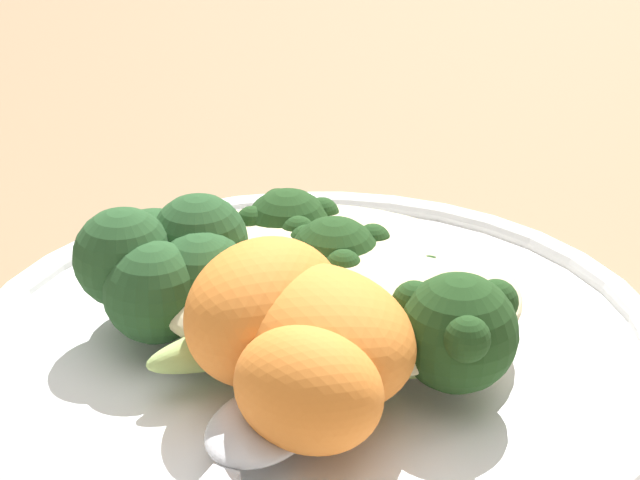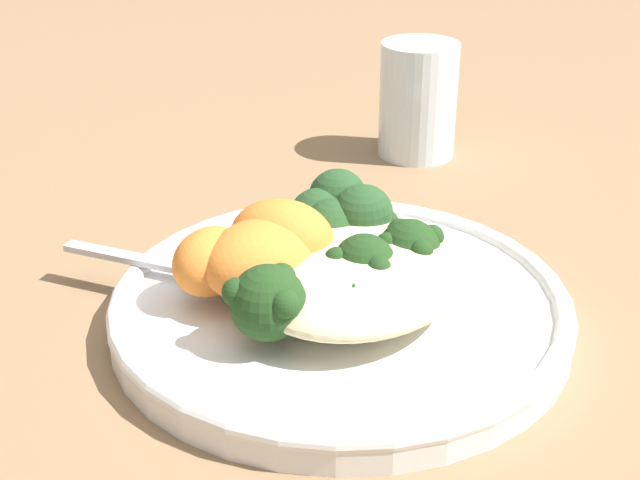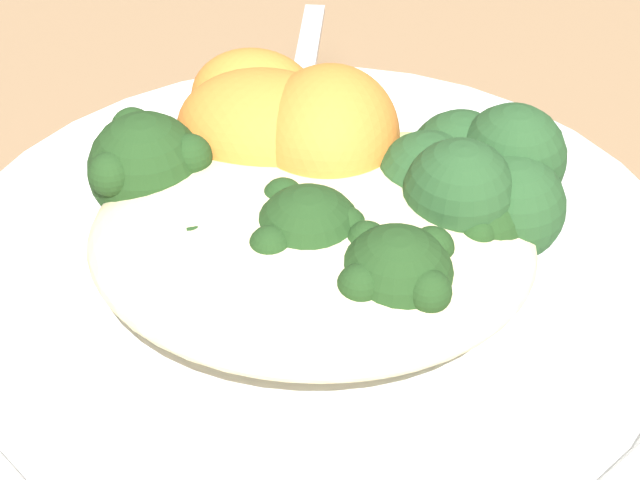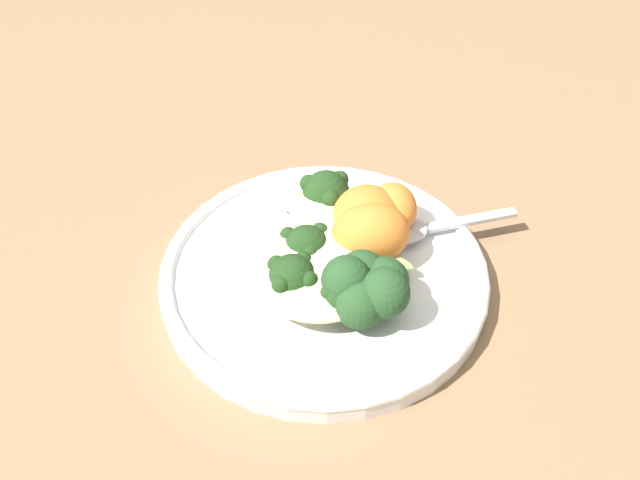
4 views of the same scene
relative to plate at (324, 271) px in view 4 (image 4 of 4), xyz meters
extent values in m
plane|color=#846647|center=(0.00, 0.01, -0.01)|extent=(4.00, 4.00, 0.00)
cylinder|color=white|center=(0.00, 0.00, 0.00)|extent=(0.26, 0.26, 0.02)
torus|color=white|center=(0.00, 0.00, 0.00)|extent=(0.26, 0.26, 0.01)
ellipsoid|color=beige|center=(0.00, 0.01, 0.02)|extent=(0.14, 0.12, 0.03)
ellipsoid|color=#9EBC66|center=(0.01, -0.03, 0.02)|extent=(0.10, 0.04, 0.01)
sphere|color=#1E3D19|center=(0.06, -0.01, 0.03)|extent=(0.04, 0.04, 0.04)
sphere|color=#1E3D19|center=(0.07, 0.00, 0.04)|extent=(0.02, 0.02, 0.02)
sphere|color=#1E3D19|center=(0.04, -0.01, 0.04)|extent=(0.02, 0.02, 0.02)
sphere|color=#1E3D19|center=(0.07, -0.03, 0.04)|extent=(0.02, 0.02, 0.02)
ellipsoid|color=#9EBC66|center=(0.00, -0.02, 0.02)|extent=(0.07, 0.10, 0.02)
sphere|color=#1E3D19|center=(0.03, 0.02, 0.02)|extent=(0.03, 0.03, 0.03)
sphere|color=#1E3D19|center=(0.04, 0.03, 0.03)|extent=(0.01, 0.01, 0.01)
sphere|color=#1E3D19|center=(0.03, 0.03, 0.03)|extent=(0.01, 0.01, 0.01)
sphere|color=#1E3D19|center=(0.03, 0.01, 0.03)|extent=(0.01, 0.01, 0.01)
sphere|color=#1E3D19|center=(0.04, 0.01, 0.03)|extent=(0.01, 0.01, 0.01)
ellipsoid|color=#9EBC66|center=(0.00, -0.02, 0.02)|extent=(0.03, 0.07, 0.02)
sphere|color=#1E3D19|center=(0.00, 0.01, 0.03)|extent=(0.04, 0.04, 0.04)
sphere|color=#1E3D19|center=(0.01, 0.03, 0.04)|extent=(0.01, 0.01, 0.01)
sphere|color=#1E3D19|center=(-0.01, 0.01, 0.04)|extent=(0.01, 0.01, 0.01)
sphere|color=#1E3D19|center=(0.01, 0.00, 0.04)|extent=(0.01, 0.01, 0.01)
ellipsoid|color=#9EBC66|center=(-0.02, -0.01, 0.02)|extent=(0.03, 0.08, 0.01)
sphere|color=#1E3D19|center=(-0.03, 0.03, 0.03)|extent=(0.04, 0.04, 0.04)
sphere|color=#1E3D19|center=(-0.02, 0.04, 0.04)|extent=(0.01, 0.01, 0.01)
sphere|color=#1E3D19|center=(-0.04, 0.04, 0.04)|extent=(0.01, 0.01, 0.01)
sphere|color=#1E3D19|center=(-0.04, 0.02, 0.04)|extent=(0.01, 0.01, 0.01)
sphere|color=#1E3D19|center=(-0.02, 0.02, 0.04)|extent=(0.01, 0.01, 0.01)
ellipsoid|color=#9EBC66|center=(-0.02, -0.03, 0.02)|extent=(0.07, 0.06, 0.01)
sphere|color=#1E3D19|center=(-0.05, 0.00, 0.03)|extent=(0.03, 0.03, 0.03)
sphere|color=#1E3D19|center=(-0.05, 0.01, 0.03)|extent=(0.01, 0.01, 0.01)
sphere|color=#1E3D19|center=(-0.05, -0.01, 0.03)|extent=(0.01, 0.01, 0.01)
ellipsoid|color=orange|center=(0.02, -0.04, 0.03)|extent=(0.08, 0.08, 0.04)
ellipsoid|color=orange|center=(0.03, -0.07, 0.03)|extent=(0.05, 0.04, 0.04)
ellipsoid|color=orange|center=(0.00, -0.04, 0.03)|extent=(0.05, 0.06, 0.05)
sphere|color=#234723|center=(-0.04, -0.02, 0.03)|extent=(0.04, 0.04, 0.04)
sphere|color=#234723|center=(-0.05, -0.01, 0.04)|extent=(0.04, 0.04, 0.04)
sphere|color=#234723|center=(-0.06, -0.01, 0.03)|extent=(0.04, 0.04, 0.04)
sphere|color=#234723|center=(-0.06, -0.03, 0.04)|extent=(0.04, 0.04, 0.04)
sphere|color=#234723|center=(-0.05, -0.04, 0.03)|extent=(0.04, 0.04, 0.04)
cube|color=#B7B7BC|center=(0.02, -0.13, 0.01)|extent=(0.01, 0.08, 0.00)
ellipsoid|color=#B7B7BC|center=(0.02, -0.07, 0.02)|extent=(0.03, 0.05, 0.01)
camera|label=1|loc=(0.16, -0.30, 0.21)|focal=60.00mm
camera|label=2|loc=(0.40, 0.17, 0.26)|focal=50.00mm
camera|label=3|loc=(-0.04, 0.27, 0.24)|focal=60.00mm
camera|label=4|loc=(-0.34, 0.07, 0.36)|focal=35.00mm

